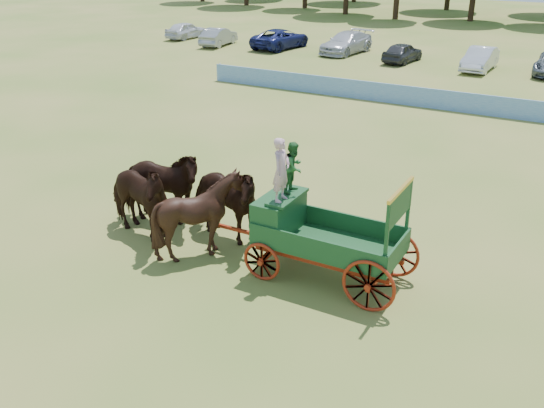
{
  "coord_description": "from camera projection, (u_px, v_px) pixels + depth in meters",
  "views": [
    {
      "loc": [
        7.8,
        -13.78,
        8.49
      ],
      "look_at": [
        -0.09,
        0.3,
        1.3
      ],
      "focal_mm": 40.0,
      "sensor_mm": 36.0,
      "label": 1
    }
  ],
  "objects": [
    {
      "name": "ground",
      "position": [
        270.0,
        248.0,
        17.92
      ],
      "size": [
        160.0,
        160.0,
        0.0
      ],
      "primitive_type": "plane",
      "color": "olive",
      "rests_on": "ground"
    },
    {
      "name": "sponsor_banner",
      "position": [
        418.0,
        97.0,
        32.5
      ],
      "size": [
        26.0,
        0.08,
        1.05
      ],
      "primitive_type": "cube",
      "color": "#216DB3",
      "rests_on": "ground"
    },
    {
      "name": "farm_dray",
      "position": [
        305.0,
        218.0,
        16.06
      ],
      "size": [
        6.0,
        2.0,
        3.84
      ],
      "color": "#A62E10",
      "rests_on": "ground"
    },
    {
      "name": "horse_wheel_right",
      "position": [
        223.0,
        201.0,
        17.97
      ],
      "size": [
        3.15,
        1.86,
        2.5
      ],
      "primitive_type": "imported",
      "rotation": [
        0.0,
        0.0,
        1.39
      ],
      "color": "black",
      "rests_on": "ground"
    },
    {
      "name": "horse_lead_right",
      "position": [
        159.0,
        186.0,
        19.04
      ],
      "size": [
        3.19,
        2.0,
        2.5
      ],
      "primitive_type": "imported",
      "rotation": [
        0.0,
        0.0,
        1.81
      ],
      "color": "black",
      "rests_on": "ground"
    },
    {
      "name": "horse_lead_left",
      "position": [
        136.0,
        199.0,
        18.16
      ],
      "size": [
        3.15,
        1.85,
        2.5
      ],
      "primitive_type": "imported",
      "rotation": [
        0.0,
        0.0,
        1.39
      ],
      "color": "black",
      "rests_on": "ground"
    },
    {
      "name": "horse_wheel_left",
      "position": [
        201.0,
        215.0,
        17.09
      ],
      "size": [
        2.57,
        2.36,
        2.5
      ],
      "primitive_type": "imported",
      "rotation": [
        0.0,
        0.0,
        1.74
      ],
      "color": "black",
      "rests_on": "ground"
    },
    {
      "name": "parked_cars",
      "position": [
        518.0,
        60.0,
        40.75
      ],
      "size": [
        57.96,
        7.07,
        1.61
      ],
      "color": "silver",
      "rests_on": "ground"
    }
  ]
}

